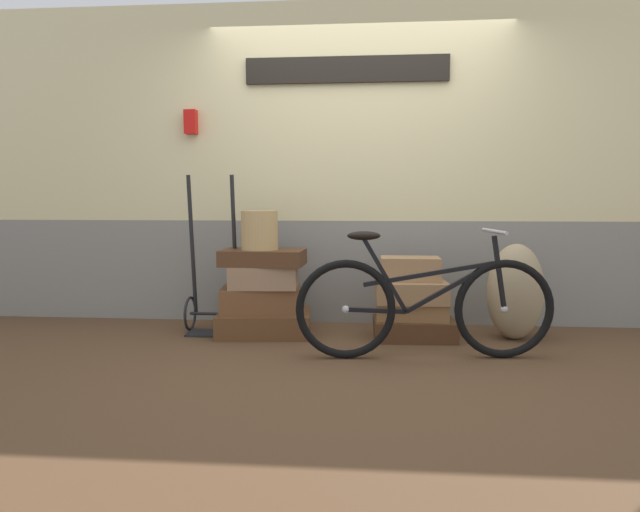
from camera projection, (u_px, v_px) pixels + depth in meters
The scene contains 14 objects.
ground at pixel (356, 350), 3.90m from camera, with size 10.24×5.20×0.06m, color #513823.
station_building at pixel (360, 166), 4.60m from camera, with size 8.24×0.74×2.69m.
suitcase_0 at pixel (264, 323), 4.24m from camera, with size 0.72×0.48×0.18m, color brown.
suitcase_1 at pixel (261, 299), 4.23m from camera, with size 0.61×0.40×0.20m, color brown.
suitcase_2 at pixel (264, 277), 4.18m from camera, with size 0.52×0.35×0.17m, color #937051.
suitcase_3 at pixel (263, 257), 4.17m from camera, with size 0.63×0.38×0.12m, color #4C2D19.
suitcase_4 at pixel (414, 329), 4.10m from camera, with size 0.61×0.38×0.15m, color #4C2D19.
suitcase_5 at pixel (411, 310), 4.13m from camera, with size 0.53×0.35×0.13m, color olive.
suitcase_6 at pixel (411, 292), 4.09m from camera, with size 0.53×0.35×0.16m, color #9E754C.
suitcase_7 at pixel (410, 269), 4.10m from camera, with size 0.44×0.26×0.18m, color #9E754C.
wicker_basket at pixel (260, 230), 4.15m from camera, with size 0.28×0.28×0.30m, color tan.
luggage_trolley at pixel (214, 296), 4.31m from camera, with size 0.43×0.36×1.25m.
burlap_sack at pixel (515, 292), 4.07m from camera, with size 0.42×0.36×0.73m, color #9E8966.
bicycle at pixel (424, 306), 3.57m from camera, with size 1.72×0.46×0.87m.
Camera 1 is at (0.05, -3.82, 1.05)m, focal length 30.14 mm.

